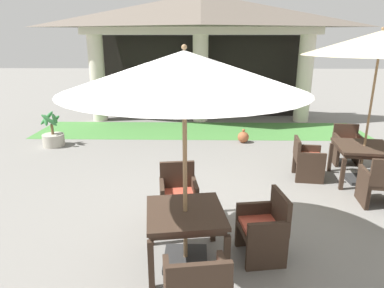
{
  "coord_description": "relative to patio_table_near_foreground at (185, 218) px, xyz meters",
  "views": [
    {
      "loc": [
        -0.03,
        -4.36,
        2.73
      ],
      "look_at": [
        -0.16,
        1.65,
        0.87
      ],
      "focal_mm": 31.67,
      "sensor_mm": 36.0,
      "label": 1
    }
  ],
  "objects": [
    {
      "name": "patio_chair_mid_left_west",
      "position": [
        2.36,
        2.81,
        -0.23
      ],
      "size": [
        0.62,
        0.65,
        0.84
      ],
      "rotation": [
        0.0,
        0.0,
        -1.7
      ],
      "color": "#38281E",
      "rests_on": "ground"
    },
    {
      "name": "patio_umbrella_near_foreground",
      "position": [
        0.0,
        0.0,
        1.75
      ],
      "size": [
        2.7,
        2.7,
        2.68
      ],
      "color": "#2D2D2D",
      "rests_on": "ground"
    },
    {
      "name": "terracotta_urn",
      "position": [
        1.39,
        5.31,
        -0.48
      ],
      "size": [
        0.31,
        0.31,
        0.39
      ],
      "color": "#9E5633",
      "rests_on": "ground"
    },
    {
      "name": "patio_chair_mid_left_south",
      "position": [
        3.27,
        1.62,
        -0.22
      ],
      "size": [
        0.68,
        0.64,
        0.91
      ],
      "rotation": [
        0.0,
        0.0,
        -0.13
      ],
      "color": "#38281E",
      "rests_on": "ground"
    },
    {
      "name": "ground_plane",
      "position": [
        0.19,
        0.65,
        -0.63
      ],
      "size": [
        60.0,
        60.0,
        0.0
      ],
      "primitive_type": "plane",
      "color": "gray"
    },
    {
      "name": "patio_chair_near_foreground_north",
      "position": [
        -0.15,
        1.0,
        -0.21
      ],
      "size": [
        0.63,
        0.61,
        0.92
      ],
      "rotation": [
        0.0,
        0.0,
        -3.0
      ],
      "color": "#38281E",
      "rests_on": "ground"
    },
    {
      "name": "patio_chair_mid_left_north",
      "position": [
        3.54,
        3.72,
        -0.23
      ],
      "size": [
        0.63,
        0.65,
        0.87
      ],
      "rotation": [
        0.0,
        0.0,
        -3.27
      ],
      "color": "#38281E",
      "rests_on": "ground"
    },
    {
      "name": "patio_umbrella_mid_left",
      "position": [
        3.4,
        2.67,
        2.02
      ],
      "size": [
        2.73,
        2.73,
        2.95
      ],
      "color": "#2D2D2D",
      "rests_on": "ground"
    },
    {
      "name": "patio_table_mid_left",
      "position": [
        3.4,
        2.67,
        0.02
      ],
      "size": [
        1.15,
        1.15,
        0.75
      ],
      "rotation": [
        0.0,
        0.0,
        -0.13
      ],
      "color": "#38281E",
      "rests_on": "ground"
    },
    {
      "name": "lawn_strip",
      "position": [
        0.19,
        6.58,
        -0.63
      ],
      "size": [
        10.04,
        2.13,
        0.01
      ],
      "primitive_type": "cube",
      "color": "#47843D",
      "rests_on": "ground"
    },
    {
      "name": "patio_table_near_foreground",
      "position": [
        0.0,
        0.0,
        0.0
      ],
      "size": [
        1.06,
        1.06,
        0.73
      ],
      "rotation": [
        0.0,
        0.0,
        0.14
      ],
      "color": "#38281E",
      "rests_on": "ground"
    },
    {
      "name": "background_pavilion",
      "position": [
        0.19,
        8.06,
        2.52
      ],
      "size": [
        8.24,
        2.48,
        4.15
      ],
      "color": "beige",
      "rests_on": "ground"
    },
    {
      "name": "potted_palm_left_edge",
      "position": [
        -3.73,
        4.88,
        -0.37
      ],
      "size": [
        0.6,
        0.6,
        0.94
      ],
      "color": "#B2AD9E",
      "rests_on": "ground"
    },
    {
      "name": "patio_chair_near_foreground_east",
      "position": [
        1.01,
        0.15,
        -0.23
      ],
      "size": [
        0.61,
        0.66,
        0.89
      ],
      "rotation": [
        0.0,
        0.0,
        -4.57
      ],
      "color": "#38281E",
      "rests_on": "ground"
    }
  ]
}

